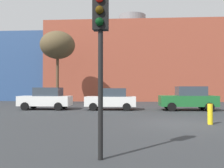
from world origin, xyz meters
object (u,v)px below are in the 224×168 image
parked_car_2 (188,98)px  bare_tree_0 (58,45)px  parked_car_0 (46,99)px  parked_car_1 (111,99)px  traffic_light_near_left (100,37)px  bollard_yellow_0 (210,114)px

parked_car_2 → bare_tree_0: (-12.27, 7.03, 5.44)m
parked_car_0 → parked_car_1: parked_car_0 is taller
parked_car_1 → bare_tree_0: bare_tree_0 is taller
traffic_light_near_left → parked_car_2: bearing=163.2°
bare_tree_0 → traffic_light_near_left: bearing=-71.1°
parked_car_0 → parked_car_1: (5.21, -0.00, -0.03)m
parked_car_0 → bare_tree_0: 8.99m
bare_tree_0 → parked_car_0: bearing=-80.8°
parked_car_0 → parked_car_2: 11.13m
parked_car_0 → parked_car_1: size_ratio=1.03×
parked_car_1 → bollard_yellow_0: bearing=124.9°
parked_car_0 → bollard_yellow_0: size_ratio=4.20×
parked_car_2 → parked_car_1: bearing=-0.0°
parked_car_0 → parked_car_2: parked_car_2 is taller
parked_car_1 → traffic_light_near_left: bearing=92.7°
traffic_light_near_left → bare_tree_0: bare_tree_0 is taller
parked_car_0 → traffic_light_near_left: bearing=113.7°
parked_car_2 → bollard_yellow_0: 7.42m
parked_car_0 → traffic_light_near_left: (5.85, -13.37, 2.07)m
parked_car_1 → parked_car_2: 5.92m
parked_car_2 → traffic_light_near_left: size_ratio=1.06×
parked_car_2 → traffic_light_near_left: (-5.28, -13.37, 2.02)m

